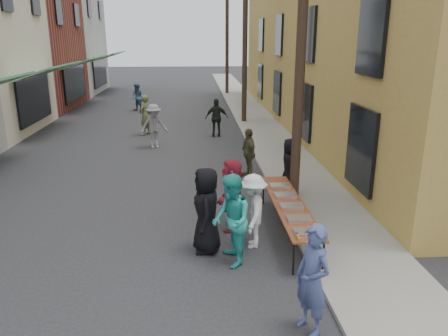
{
  "coord_description": "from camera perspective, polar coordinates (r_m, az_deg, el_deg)",
  "views": [
    {
      "loc": [
        1.65,
        -7.92,
        4.47
      ],
      "look_at": [
        2.37,
        2.48,
        1.3
      ],
      "focal_mm": 35.0,
      "sensor_mm": 36.0,
      "label": 1
    }
  ],
  "objects": [
    {
      "name": "catering_tray_buns",
      "position": [
        9.96,
        8.84,
        -4.99
      ],
      "size": [
        0.5,
        0.33,
        0.08
      ],
      "primitive_type": "cube",
      "color": "tan",
      "rests_on": "serving_table"
    },
    {
      "name": "building_ochre",
      "position": [
        23.88,
        20.31,
        17.2
      ],
      "size": [
        10.0,
        28.0,
        10.0
      ],
      "primitive_type": "cube",
      "color": "#A28C3A",
      "rests_on": "ground"
    },
    {
      "name": "guest_front_e",
      "position": [
        14.3,
        3.21,
        2.04
      ],
      "size": [
        0.63,
        1.01,
        1.61
      ],
      "primitive_type": "imported",
      "rotation": [
        0.0,
        0.0,
        -1.3
      ],
      "color": "brown",
      "rests_on": "ground"
    },
    {
      "name": "catering_tray_sausage",
      "position": [
        8.75,
        10.75,
        -8.26
      ],
      "size": [
        0.5,
        0.33,
        0.08
      ],
      "primitive_type": "cube",
      "color": "maroon",
      "rests_on": "serving_table"
    },
    {
      "name": "guest_front_a",
      "position": [
        9.26,
        -2.31,
        -5.54
      ],
      "size": [
        0.6,
        0.92,
        1.87
      ],
      "primitive_type": "imported",
      "rotation": [
        0.0,
        0.0,
        -1.57
      ],
      "color": "black",
      "rests_on": "ground"
    },
    {
      "name": "condiment_jar_b",
      "position": [
        8.53,
        9.64,
        -8.91
      ],
      "size": [
        0.07,
        0.07,
        0.08
      ],
      "primitive_type": "cylinder",
      "color": "#A57F26",
      "rests_on": "serving_table"
    },
    {
      "name": "catering_tray_foil_d",
      "position": [
        10.59,
        8.02,
        -3.59
      ],
      "size": [
        0.5,
        0.33,
        0.08
      ],
      "primitive_type": "cube",
      "color": "#B2B2B7",
      "rests_on": "serving_table"
    },
    {
      "name": "passerby_far",
      "position": [
        27.6,
        -11.22,
        9.05
      ],
      "size": [
        1.04,
        1.01,
        1.69
      ],
      "primitive_type": "imported",
      "rotation": [
        0.0,
        0.0,
        5.62
      ],
      "color": "#446684",
      "rests_on": "ground"
    },
    {
      "name": "sidewalk",
      "position": [
        23.58,
        4.31,
        6.06
      ],
      "size": [
        2.2,
        60.0,
        0.1
      ],
      "primitive_type": "cube",
      "color": "gray",
      "rests_on": "ground"
    },
    {
      "name": "passerby_right",
      "position": [
        20.67,
        -10.3,
        6.8
      ],
      "size": [
        0.7,
        0.81,
        1.87
      ],
      "primitive_type": "imported",
      "rotation": [
        0.0,
        0.0,
        4.27
      ],
      "color": "#5D643A",
      "rests_on": "ground"
    },
    {
      "name": "guest_queue_back",
      "position": [
        10.34,
        1.06,
        -3.46
      ],
      "size": [
        0.83,
        1.68,
        1.74
      ],
      "primitive_type": "imported",
      "rotation": [
        0.0,
        0.0,
        -1.77
      ],
      "color": "maroon",
      "rests_on": "ground"
    },
    {
      "name": "utility_pole_mid",
      "position": [
        23.07,
        2.76,
        16.97
      ],
      "size": [
        0.26,
        0.26,
        9.0
      ],
      "primitive_type": "cylinder",
      "color": "#2D2116",
      "rests_on": "ground"
    },
    {
      "name": "guest_front_b",
      "position": [
        6.99,
        11.48,
        -14.17
      ],
      "size": [
        0.67,
        0.78,
        1.8
      ],
      "primitive_type": "imported",
      "rotation": [
        0.0,
        0.0,
        -1.12
      ],
      "color": "#434F82",
      "rests_on": "ground"
    },
    {
      "name": "condiment_jar_a",
      "position": [
        8.44,
        9.8,
        -9.2
      ],
      "size": [
        0.07,
        0.07,
        0.08
      ],
      "primitive_type": "cylinder",
      "color": "#A57F26",
      "rests_on": "serving_table"
    },
    {
      "name": "catering_tray_foil_b",
      "position": [
        9.33,
        9.77,
        -6.58
      ],
      "size": [
        0.5,
        0.33,
        0.08
      ],
      "primitive_type": "cube",
      "color": "#B2B2B7",
      "rests_on": "serving_table"
    },
    {
      "name": "server",
      "position": [
        12.62,
        8.57,
        0.29
      ],
      "size": [
        0.67,
        0.88,
        1.6
      ],
      "primitive_type": "imported",
      "rotation": [
        0.0,
        0.0,
        1.79
      ],
      "color": "black",
      "rests_on": "sidewalk"
    },
    {
      "name": "guest_front_c",
      "position": [
        8.74,
        0.95,
        -6.88
      ],
      "size": [
        0.82,
        1.0,
        1.89
      ],
      "primitive_type": "imported",
      "rotation": [
        0.0,
        0.0,
        -1.45
      ],
      "color": "#2AAEA4",
      "rests_on": "ground"
    },
    {
      "name": "cup_stack",
      "position": [
        8.58,
        12.48,
        -8.76
      ],
      "size": [
        0.08,
        0.08,
        0.12
      ],
      "primitive_type": "cylinder",
      "color": "tan",
      "rests_on": "serving_table"
    },
    {
      "name": "ground",
      "position": [
        9.24,
        -14.06,
        -12.56
      ],
      "size": [
        120.0,
        120.0,
        0.0
      ],
      "primitive_type": "plane",
      "color": "#28282B",
      "rests_on": "ground"
    },
    {
      "name": "utility_pole_far",
      "position": [
        35.02,
        0.41,
        16.96
      ],
      "size": [
        0.26,
        0.26,
        9.0
      ],
      "primitive_type": "cylinder",
      "color": "#2D2116",
      "rests_on": "ground"
    },
    {
      "name": "condiment_jar_c",
      "position": [
        8.62,
        9.49,
        -8.62
      ],
      "size": [
        0.07,
        0.07,
        0.08
      ],
      "primitive_type": "cylinder",
      "color": "#A57F26",
      "rests_on": "serving_table"
    },
    {
      "name": "serving_table",
      "position": [
        10.26,
        8.46,
        -4.77
      ],
      "size": [
        0.7,
        4.0,
        0.75
      ],
      "color": "brown",
      "rests_on": "ground"
    },
    {
      "name": "utility_pole_near",
      "position": [
        11.24,
        10.12,
        16.82
      ],
      "size": [
        0.26,
        0.26,
        9.0
      ],
      "primitive_type": "cylinder",
      "color": "#2D2116",
      "rests_on": "ground"
    },
    {
      "name": "catering_tray_buns_end",
      "position": [
        11.24,
        7.3,
        -2.35
      ],
      "size": [
        0.5,
        0.33,
        0.08
      ],
      "primitive_type": "cube",
      "color": "tan",
      "rests_on": "serving_table"
    },
    {
      "name": "passerby_mid",
      "position": [
        20.05,
        -0.96,
        6.58
      ],
      "size": [
        1.04,
        0.48,
        1.75
      ],
      "primitive_type": "imported",
      "rotation": [
        0.0,
        0.0,
        3.19
      ],
      "color": "black",
      "rests_on": "ground"
    },
    {
      "name": "passerby_left",
      "position": [
        18.22,
        -9.14,
        5.42
      ],
      "size": [
        1.34,
        1.08,
        1.81
      ],
      "primitive_type": "imported",
      "rotation": [
        0.0,
        0.0,
        0.4
      ],
      "color": "gray",
      "rests_on": "ground"
    },
    {
      "name": "guest_front_d",
      "position": [
        9.52,
        3.8,
        -5.64
      ],
      "size": [
        0.8,
        1.16,
        1.65
      ],
      "primitive_type": "imported",
      "rotation": [
        0.0,
        0.0,
        -1.75
      ],
      "color": "white",
      "rests_on": "ground"
    }
  ]
}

